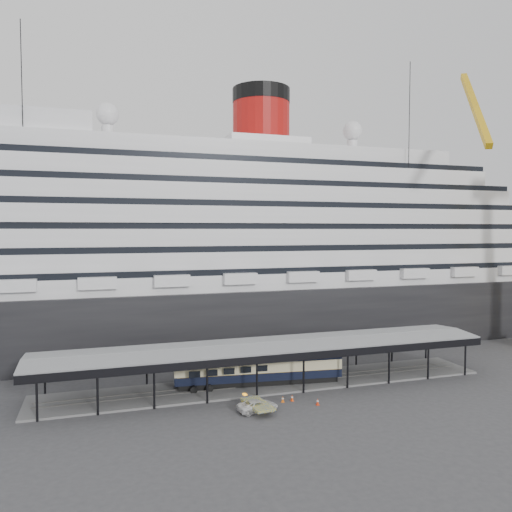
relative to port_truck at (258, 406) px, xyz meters
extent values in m
plane|color=#373739|center=(4.14, 3.21, -0.61)|extent=(200.00, 200.00, 0.00)
cube|color=black|center=(4.14, 35.21, 4.39)|extent=(130.00, 30.00, 10.00)
cylinder|color=#A10F0D|center=(12.14, 35.21, 36.79)|extent=(10.00, 10.00, 9.00)
cylinder|color=black|center=(12.14, 35.21, 42.04)|extent=(10.10, 10.10, 2.50)
sphere|color=silver|center=(-13.86, 35.21, 37.09)|extent=(3.60, 3.60, 3.60)
sphere|color=silver|center=(30.14, 35.21, 37.09)|extent=(3.60, 3.60, 3.60)
cube|color=slate|center=(4.14, 8.21, -0.49)|extent=(56.00, 8.00, 0.24)
cube|color=slate|center=(4.14, 7.49, -0.33)|extent=(54.00, 0.08, 0.10)
cube|color=slate|center=(4.14, 8.93, -0.33)|extent=(54.00, 0.08, 0.10)
cube|color=black|center=(4.14, 3.71, 3.84)|extent=(56.00, 0.18, 0.90)
cube|color=black|center=(4.14, 12.71, 3.84)|extent=(56.00, 0.18, 0.90)
cube|color=slate|center=(4.14, 8.21, 4.57)|extent=(56.00, 9.00, 0.24)
cylinder|color=black|center=(-25.08, 24.96, 23.00)|extent=(0.12, 0.12, 47.21)
cube|color=gold|center=(43.27, 18.33, 38.60)|extent=(11.42, 18.78, 16.80)
cylinder|color=black|center=(34.40, 23.46, 23.00)|extent=(0.12, 0.12, 47.21)
imported|color=silver|center=(0.00, 0.00, 0.00)|extent=(4.61, 2.59, 1.22)
cube|color=black|center=(2.82, 8.21, -0.04)|extent=(19.76, 4.51, 0.65)
cube|color=black|center=(2.82, 8.21, 0.80)|extent=(20.73, 4.99, 1.03)
cube|color=beige|center=(2.82, 8.21, 1.92)|extent=(20.73, 5.03, 1.22)
cube|color=black|center=(2.82, 8.21, 2.72)|extent=(20.73, 4.99, 0.37)
cube|color=orange|center=(3.54, 1.85, -0.59)|extent=(0.45, 0.45, 0.03)
cone|color=orange|center=(3.54, 1.85, -0.26)|extent=(0.38, 0.38, 0.66)
cylinder|color=white|center=(3.54, 1.85, -0.20)|extent=(0.21, 0.21, 0.13)
cube|color=red|center=(6.85, -0.17, -0.59)|extent=(0.38, 0.38, 0.03)
cone|color=red|center=(6.85, -0.17, -0.23)|extent=(0.32, 0.32, 0.71)
cylinder|color=white|center=(6.85, -0.17, -0.16)|extent=(0.23, 0.23, 0.14)
cube|color=#F0440D|center=(4.67, 1.88, -0.59)|extent=(0.44, 0.44, 0.03)
cone|color=#F0440D|center=(4.67, 1.88, -0.23)|extent=(0.37, 0.37, 0.71)
cylinder|color=white|center=(4.67, 1.88, -0.17)|extent=(0.23, 0.23, 0.14)
camera|label=1|loc=(-16.03, -49.14, 18.55)|focal=35.00mm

